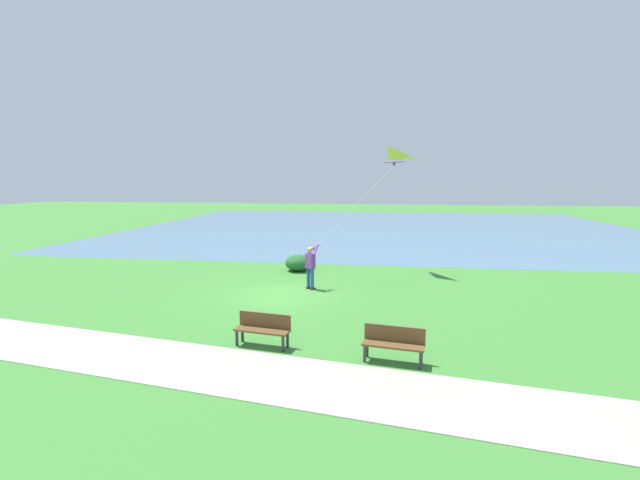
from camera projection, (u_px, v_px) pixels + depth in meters
ground_plane at (279, 295)px, 17.06m from camera, size 120.00×120.00×0.00m
lake_water at (384, 227)px, 40.34m from camera, size 36.00×44.00×0.01m
walkway_path at (293, 379)px, 9.89m from camera, size 7.58×31.96×0.02m
person_kite_flyer at (311, 264)px, 17.86m from camera, size 0.61×0.57×1.83m
flying_kite at (388, 157)px, 20.63m from camera, size 4.51×3.55×4.09m
park_bench_near_walkway at (263, 327)px, 11.85m from camera, size 0.68×1.55×0.88m
park_bench_far_walkway at (394, 342)px, 10.80m from camera, size 0.68×1.55×0.88m
lakeside_shrub at (298, 263)px, 21.48m from camera, size 1.34×1.26×0.78m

